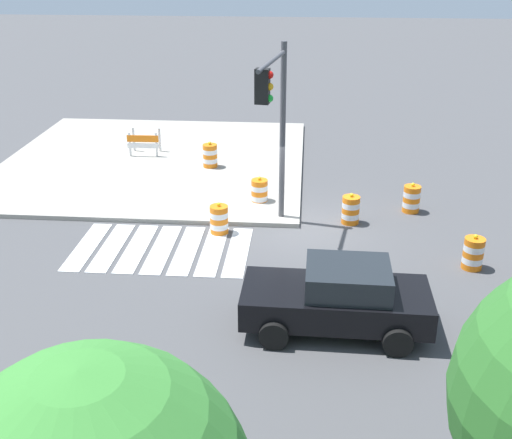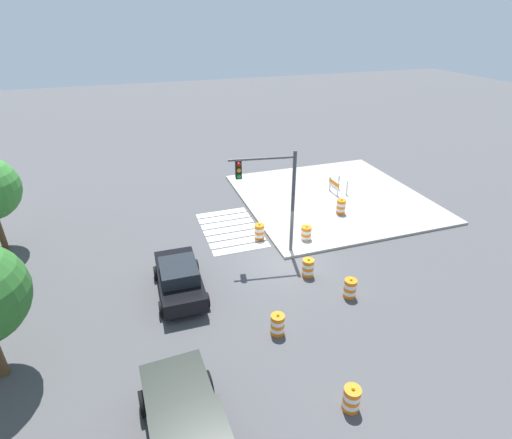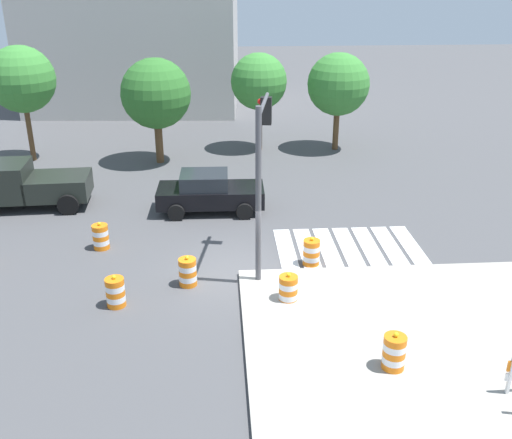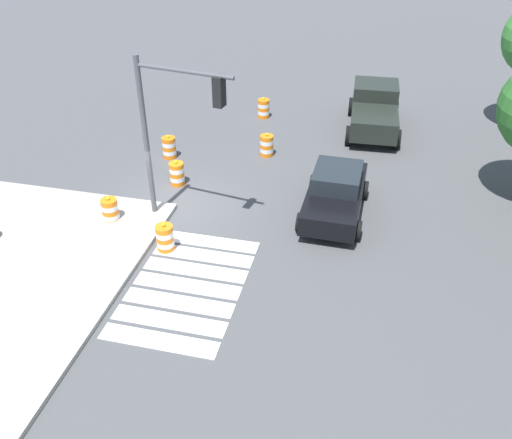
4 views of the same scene
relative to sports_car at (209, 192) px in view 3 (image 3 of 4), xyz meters
name	(u,v)px [view 3 (image 3 of 4)]	position (x,y,z in m)	size (l,w,h in m)	color
ground_plane	(239,274)	(0.97, -5.54, -0.81)	(120.00, 120.00, 0.00)	#474749
sidewalk_corner	(500,385)	(6.97, -11.54, -0.74)	(12.00, 12.00, 0.15)	#9E998E
crosswalk_stripes	(348,246)	(4.97, -3.74, -0.80)	(5.10, 3.20, 0.02)	silver
sports_car	(209,192)	(0.00, 0.00, 0.00)	(4.34, 2.21, 1.63)	black
pickup_truck	(20,185)	(-7.78, 0.92, 0.16)	(5.24, 2.55, 1.92)	black
traffic_barrel_near_corner	(115,292)	(-2.71, -7.21, -0.36)	(0.56, 0.56, 1.02)	orange
traffic_barrel_crosswalk_end	(311,252)	(3.43, -5.00, -0.36)	(0.56, 0.56, 1.02)	orange
traffic_barrel_median_near	(288,290)	(2.37, -7.40, -0.36)	(0.56, 0.56, 1.02)	orange
traffic_barrel_median_far	(188,272)	(-0.64, -6.10, -0.36)	(0.56, 0.56, 1.02)	orange
traffic_barrel_far_curb	(101,237)	(-3.82, -3.28, -0.36)	(0.56, 0.56, 1.02)	orange
traffic_barrel_on_sidewalk	(394,352)	(4.56, -10.80, -0.21)	(0.56, 0.56, 1.02)	orange
traffic_light_pole	(261,154)	(1.74, -5.01, 3.10)	(0.73, 3.26, 5.50)	#4C4C51
street_tree_streetside_near	(22,80)	(-9.18, 7.51, 3.32)	(3.28, 3.28, 5.79)	brown
street_tree_streetside_mid	(259,82)	(2.63, 8.72, 2.85)	(2.97, 2.97, 5.18)	brown
street_tree_streetside_far	(156,94)	(-2.59, 6.73, 2.68)	(3.45, 3.45, 5.24)	brown
street_tree_corner_lot	(338,85)	(6.83, 8.44, 2.72)	(3.29, 3.29, 5.19)	brown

